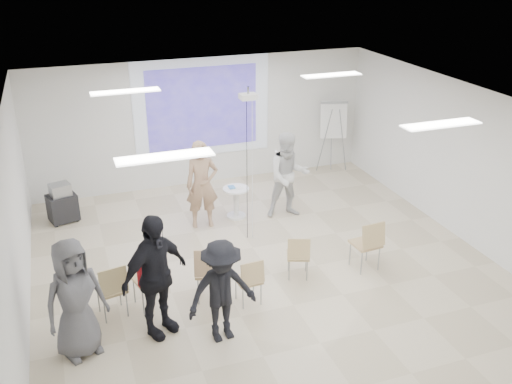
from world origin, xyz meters
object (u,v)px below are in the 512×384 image
object	(u,v)px
chair_center	(250,278)
chair_right_far	(369,241)
laptop	(210,269)
chair_far_left	(112,287)
flipchart_easel	(334,121)
audience_mid	(222,285)
player_left	(202,179)
player_right	(289,171)
chair_left_mid	(150,275)
chair_left_inner	(210,269)
chair_right_inner	(298,254)
pedestal_table	(236,201)
audience_outer	(74,292)
audience_left	(154,268)
av_cart	(62,204)

from	to	relation	value
chair_center	chair_right_far	size ratio (longest dim) A/B	0.85
laptop	chair_far_left	bearing A→B (deg)	20.09
laptop	flipchart_easel	bearing A→B (deg)	-115.46
audience_mid	chair_right_far	bearing A→B (deg)	11.42
player_left	chair_right_far	size ratio (longest dim) A/B	2.12
player_right	chair_far_left	bearing A→B (deg)	-139.54
chair_left_mid	chair_left_inner	distance (m)	0.94
chair_right_far	player_left	bearing A→B (deg)	125.68
player_left	chair_center	distance (m)	3.02
player_right	chair_right_inner	xyz separation A→B (m)	(-0.79, -2.36, -0.53)
pedestal_table	audience_outer	xyz separation A→B (m)	(-3.40, -3.41, 0.62)
chair_right_far	audience_left	size ratio (longest dim) A/B	0.44
chair_left_inner	audience_left	size ratio (longest dim) A/B	0.45
audience_left	flipchart_easel	world-z (taller)	audience_left
chair_right_far	chair_left_inner	bearing A→B (deg)	175.06
chair_center	audience_mid	bearing A→B (deg)	-138.27
pedestal_table	chair_left_mid	xyz separation A→B (m)	(-2.26, -2.67, 0.21)
audience_outer	laptop	bearing A→B (deg)	-3.74
player_left	chair_right_inner	bearing A→B (deg)	-61.68
audience_left	audience_mid	bearing A→B (deg)	-57.02
chair_left_mid	chair_right_inner	world-z (taller)	chair_left_mid
audience_left	av_cart	bearing A→B (deg)	75.94
av_cart	pedestal_table	bearing A→B (deg)	-32.13
chair_center	av_cart	xyz separation A→B (m)	(-2.69, 4.13, -0.10)
audience_mid	laptop	bearing A→B (deg)	77.36
player_right	chair_left_inner	distance (m)	3.50
chair_left_inner	player_right	bearing A→B (deg)	65.69
audience_left	laptop	bearing A→B (deg)	3.29
pedestal_table	chair_far_left	xyz separation A→B (m)	(-2.86, -2.72, 0.16)
audience_outer	flipchart_easel	size ratio (longest dim) A/B	1.12
chair_right_inner	audience_left	xyz separation A→B (m)	(-2.55, -0.67, 0.62)
player_right	laptop	size ratio (longest dim) A/B	5.57
chair_right_inner	chair_right_far	size ratio (longest dim) A/B	0.84
chair_right_far	flipchart_easel	xyz separation A→B (m)	(1.57, 4.56, 0.75)
pedestal_table	player_left	world-z (taller)	player_left
chair_far_left	audience_left	size ratio (longest dim) A/B	0.42
player_left	flipchart_easel	bearing A→B (deg)	32.18
player_right	chair_center	distance (m)	3.40
chair_center	chair_right_inner	size ratio (longest dim) A/B	1.01
chair_far_left	audience_outer	bearing A→B (deg)	-139.04
audience_mid	av_cart	bearing A→B (deg)	106.33
player_right	av_cart	xyz separation A→B (m)	(-4.52, 1.31, -0.63)
chair_center	chair_right_far	distance (m)	2.32
chair_right_inner	flipchart_easel	bearing A→B (deg)	78.00
av_cart	audience_mid	bearing A→B (deg)	-82.62
laptop	audience_mid	size ratio (longest dim) A/B	0.20
chair_right_far	audience_left	xyz separation A→B (m)	(-3.81, -0.51, 0.53)
player_right	audience_outer	xyz separation A→B (m)	(-4.46, -3.12, -0.01)
chair_right_far	audience_mid	size ratio (longest dim) A/B	0.53
chair_left_mid	av_cart	xyz separation A→B (m)	(-1.20, 3.69, -0.21)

